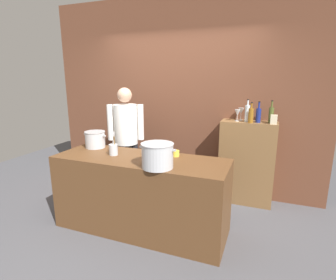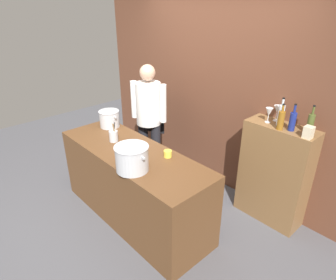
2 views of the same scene
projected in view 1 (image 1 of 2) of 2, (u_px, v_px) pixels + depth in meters
ground_plane at (142, 228)px, 3.24m from camera, size 8.00×8.00×0.00m
brick_back_panel at (180, 97)px, 4.16m from camera, size 4.40×0.10×3.00m
prep_counter at (141, 194)px, 3.14m from camera, size 2.03×0.70×0.90m
bar_cabinet at (246, 163)px, 3.80m from camera, size 0.76×0.32×1.20m
chef at (126, 135)px, 3.90m from camera, size 0.49×0.40×1.66m
stockpot_large at (157, 155)px, 2.69m from camera, size 0.40×0.34×0.25m
stockpot_small at (95, 139)px, 3.46m from camera, size 0.33×0.26×0.22m
utensil_crock at (113, 149)px, 3.13m from camera, size 0.10×0.10×0.28m
butter_jar at (176, 153)px, 3.08m from camera, size 0.09×0.09×0.07m
wine_bottle_olive at (271, 115)px, 3.54m from camera, size 0.06×0.06×0.30m
wine_bottle_cobalt at (258, 115)px, 3.55m from camera, size 0.07×0.07×0.29m
wine_bottle_clear at (247, 113)px, 3.63m from camera, size 0.06×0.06×0.31m
wine_bottle_amber at (251, 115)px, 3.53m from camera, size 0.07×0.07×0.28m
wine_glass_short at (237, 113)px, 3.67m from camera, size 0.08×0.08×0.16m
wine_glass_wide at (241, 111)px, 3.74m from camera, size 0.08×0.08×0.18m
spice_tin_cream at (274, 120)px, 3.44m from camera, size 0.08×0.08×0.12m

